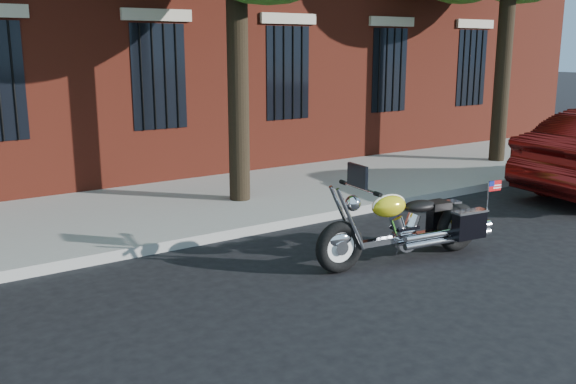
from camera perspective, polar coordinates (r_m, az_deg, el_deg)
ground at (r=8.76m, az=2.51°, el=-5.67°), size 120.00×120.00×0.00m
curb at (r=9.83m, az=-2.32°, el=-3.14°), size 40.00×0.16×0.15m
sidewalk at (r=11.41m, az=-7.36°, el=-0.97°), size 40.00×3.60×0.15m
motorcycle at (r=8.60m, az=10.82°, el=-3.05°), size 2.65×0.95×1.36m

